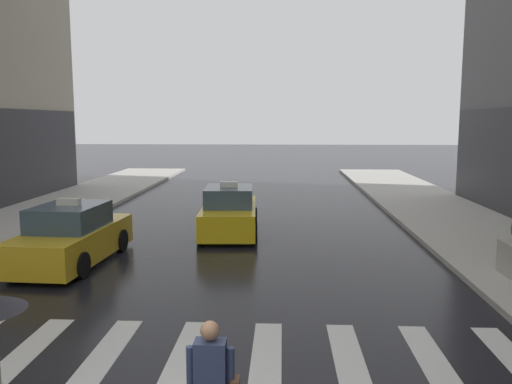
# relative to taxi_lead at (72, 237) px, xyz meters

# --- Properties ---
(crosswalk_markings) EXTENTS (11.30, 2.80, 0.01)m
(crosswalk_markings) POSITION_rel_taxi_lead_xyz_m (4.13, -5.44, -0.72)
(crosswalk_markings) COLOR silver
(crosswalk_markings) RESTS_ON ground
(taxi_lead) EXTENTS (2.12, 4.63, 1.80)m
(taxi_lead) POSITION_rel_taxi_lead_xyz_m (0.00, 0.00, 0.00)
(taxi_lead) COLOR gold
(taxi_lead) RESTS_ON ground
(taxi_second) EXTENTS (2.11, 4.62, 1.80)m
(taxi_second) POSITION_rel_taxi_lead_xyz_m (3.90, 4.02, 0.00)
(taxi_second) COLOR yellow
(taxi_second) RESTS_ON ground
(pedestrian_with_handbag) EXTENTS (0.61, 0.24, 1.65)m
(pedestrian_with_handbag) POSITION_rel_taxi_lead_xyz_m (4.94, -8.06, 0.21)
(pedestrian_with_handbag) COLOR black
(pedestrian_with_handbag) RESTS_ON ground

